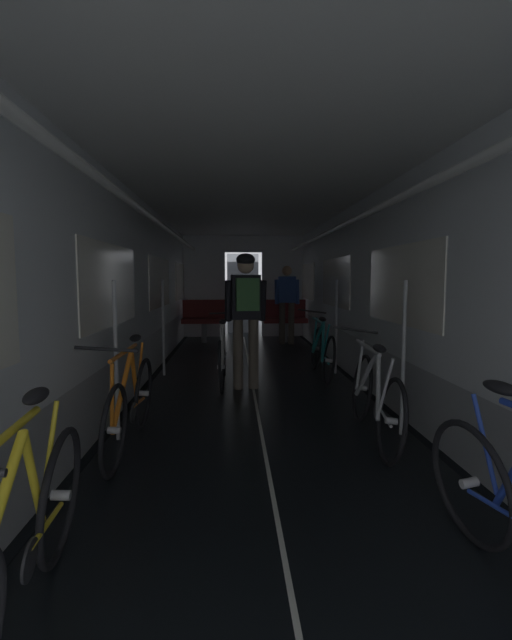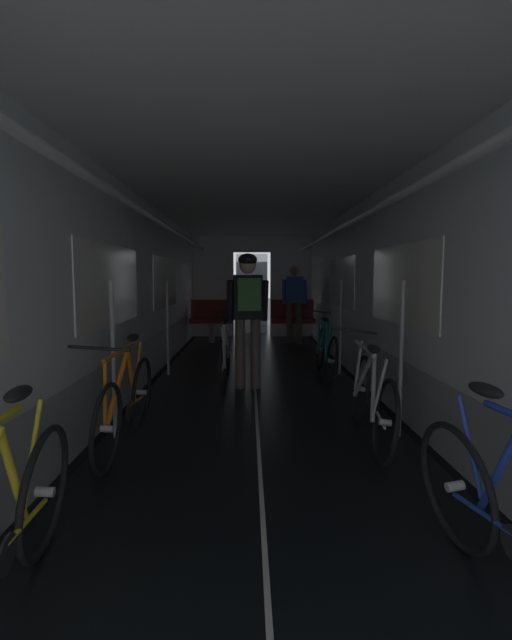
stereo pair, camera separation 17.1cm
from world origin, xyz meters
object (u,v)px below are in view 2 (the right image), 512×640
at_px(bicycle_silver, 371,398).
at_px(person_standing_near_bench, 294,299).
at_px(bench_seat_far_left, 212,317).
at_px(person_cyclist_aisle, 248,306).
at_px(bicycle_white_in_aisle, 225,356).
at_px(bicycle_orange, 126,402).
at_px(bench_seat_far_right, 292,317).
at_px(bicycle_teal, 325,351).

relative_size(bicycle_silver, person_standing_near_bench, 1.01).
bearing_deg(bench_seat_far_left, person_standing_near_bench, -11.79).
distance_m(person_cyclist_aisle, bicycle_white_in_aisle, 0.80).
relative_size(bicycle_orange, bicycle_silver, 1.00).
height_order(bench_seat_far_right, bicycle_white_in_aisle, bench_seat_far_right).
relative_size(bench_seat_far_left, person_standing_near_bench, 0.58).
distance_m(bench_seat_far_left, bicycle_silver, 6.38).
bearing_deg(person_standing_near_bench, bench_seat_far_right, 90.41).
relative_size(person_cyclist_aisle, bicycle_white_in_aisle, 1.02).
relative_size(bench_seat_far_left, bicycle_silver, 0.58).
xyz_separation_m(bench_seat_far_right, person_cyclist_aisle, (-0.99, -4.23, 0.50)).
distance_m(bicycle_teal, bicycle_silver, 2.48).
relative_size(bicycle_white_in_aisle, person_standing_near_bench, 1.00).
xyz_separation_m(bench_seat_far_left, bench_seat_far_right, (1.80, 0.00, 0.00)).
bearing_deg(bicycle_white_in_aisle, bicycle_teal, 14.36).
bearing_deg(bicycle_silver, bicycle_teal, 89.12).
distance_m(bench_seat_far_left, bicycle_orange, 6.19).
height_order(bicycle_teal, person_cyclist_aisle, person_cyclist_aisle).
distance_m(bench_seat_far_right, person_cyclist_aisle, 4.38).
bearing_deg(person_standing_near_bench, bench_seat_far_left, 168.21).
xyz_separation_m(bicycle_orange, bicycle_teal, (2.12, 2.58, -0.00)).
height_order(bench_seat_far_right, person_standing_near_bench, person_standing_near_bench).
relative_size(bicycle_teal, person_standing_near_bench, 1.00).
height_order(person_cyclist_aisle, bicycle_white_in_aisle, person_cyclist_aisle).
height_order(bench_seat_far_left, bench_seat_far_right, same).
bearing_deg(bicycle_silver, bench_seat_far_left, 107.14).
bearing_deg(bench_seat_far_right, bicycle_orange, -107.96).
xyz_separation_m(bicycle_teal, person_cyclist_aisle, (-1.11, -0.63, 0.69)).
distance_m(bench_seat_far_right, person_standing_near_bench, 0.55).
xyz_separation_m(bench_seat_far_right, bicycle_orange, (-2.00, -6.18, -0.18)).
relative_size(bench_seat_far_left, bicycle_white_in_aisle, 0.58).
relative_size(bicycle_orange, bicycle_teal, 1.00).
relative_size(bench_seat_far_left, bicycle_teal, 0.58).
bearing_deg(bicycle_silver, bicycle_white_in_aisle, 122.97).
bearing_deg(bench_seat_far_left, bench_seat_far_right, 0.00).
relative_size(bicycle_orange, person_standing_near_bench, 1.00).
bearing_deg(bicycle_silver, person_cyclist_aisle, 119.91).
bearing_deg(bicycle_teal, bench_seat_far_left, 117.99).
bearing_deg(bicycle_orange, bicycle_teal, 50.54).
distance_m(bench_seat_far_right, bicycle_white_in_aisle, 4.18).
bearing_deg(bench_seat_far_left, bicycle_white_in_aisle, -82.78).
bearing_deg(bicycle_white_in_aisle, bench_seat_far_right, 71.89).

